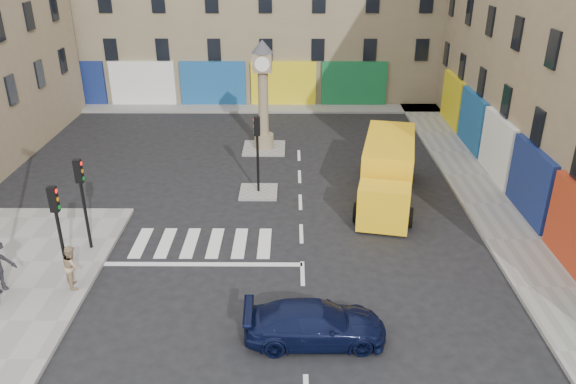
{
  "coord_description": "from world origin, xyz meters",
  "views": [
    {
      "loc": [
        -0.42,
        -16.46,
        11.44
      ],
      "look_at": [
        -0.55,
        3.83,
        2.0
      ],
      "focal_mm": 35.0,
      "sensor_mm": 36.0,
      "label": 1
    }
  ],
  "objects_px": {
    "traffic_light_island": "(257,142)",
    "navy_sedan": "(315,323)",
    "traffic_light_left_near": "(57,220)",
    "pedestrian_tan": "(72,266)",
    "clock_pillar": "(263,89)",
    "yellow_van": "(388,171)",
    "traffic_light_left_far": "(82,190)"
  },
  "relations": [
    {
      "from": "traffic_light_left_near",
      "to": "traffic_light_left_far",
      "type": "height_order",
      "value": "same"
    },
    {
      "from": "traffic_light_left_near",
      "to": "pedestrian_tan",
      "type": "xyz_separation_m",
      "value": [
        0.3,
        -0.21,
        -1.69
      ]
    },
    {
      "from": "traffic_light_left_near",
      "to": "pedestrian_tan",
      "type": "distance_m",
      "value": 1.73
    },
    {
      "from": "traffic_light_left_near",
      "to": "clock_pillar",
      "type": "bearing_deg",
      "value": 65.45
    },
    {
      "from": "navy_sedan",
      "to": "pedestrian_tan",
      "type": "height_order",
      "value": "pedestrian_tan"
    },
    {
      "from": "traffic_light_island",
      "to": "clock_pillar",
      "type": "distance_m",
      "value": 6.07
    },
    {
      "from": "traffic_light_left_near",
      "to": "clock_pillar",
      "type": "relative_size",
      "value": 0.61
    },
    {
      "from": "traffic_light_left_near",
      "to": "clock_pillar",
      "type": "height_order",
      "value": "clock_pillar"
    },
    {
      "from": "clock_pillar",
      "to": "navy_sedan",
      "type": "height_order",
      "value": "clock_pillar"
    },
    {
      "from": "traffic_light_left_near",
      "to": "traffic_light_island",
      "type": "height_order",
      "value": "traffic_light_left_near"
    },
    {
      "from": "traffic_light_left_far",
      "to": "traffic_light_island",
      "type": "height_order",
      "value": "traffic_light_left_far"
    },
    {
      "from": "traffic_light_left_near",
      "to": "traffic_light_island",
      "type": "distance_m",
      "value": 10.03
    },
    {
      "from": "navy_sedan",
      "to": "traffic_light_left_near",
      "type": "bearing_deg",
      "value": 69.8
    },
    {
      "from": "traffic_light_left_near",
      "to": "navy_sedan",
      "type": "height_order",
      "value": "traffic_light_left_near"
    },
    {
      "from": "clock_pillar",
      "to": "yellow_van",
      "type": "bearing_deg",
      "value": -46.43
    },
    {
      "from": "clock_pillar",
      "to": "navy_sedan",
      "type": "xyz_separation_m",
      "value": [
        2.31,
        -16.68,
        -2.92
      ]
    },
    {
      "from": "navy_sedan",
      "to": "pedestrian_tan",
      "type": "distance_m",
      "value": 8.74
    },
    {
      "from": "traffic_light_left_far",
      "to": "pedestrian_tan",
      "type": "relative_size",
      "value": 2.38
    },
    {
      "from": "traffic_light_left_near",
      "to": "yellow_van",
      "type": "distance_m",
      "value": 14.48
    },
    {
      "from": "traffic_light_left_near",
      "to": "pedestrian_tan",
      "type": "relative_size",
      "value": 2.38
    },
    {
      "from": "traffic_light_left_near",
      "to": "yellow_van",
      "type": "xyz_separation_m",
      "value": [
        12.36,
        7.43,
        -1.3
      ]
    },
    {
      "from": "traffic_light_island",
      "to": "navy_sedan",
      "type": "distance_m",
      "value": 11.11
    },
    {
      "from": "traffic_light_left_near",
      "to": "yellow_van",
      "type": "height_order",
      "value": "traffic_light_left_near"
    },
    {
      "from": "traffic_light_left_far",
      "to": "yellow_van",
      "type": "xyz_separation_m",
      "value": [
        12.36,
        5.03,
        -1.3
      ]
    },
    {
      "from": "traffic_light_left_far",
      "to": "navy_sedan",
      "type": "distance_m",
      "value": 10.3
    },
    {
      "from": "traffic_light_island",
      "to": "navy_sedan",
      "type": "bearing_deg",
      "value": -77.8
    },
    {
      "from": "clock_pillar",
      "to": "pedestrian_tan",
      "type": "height_order",
      "value": "clock_pillar"
    },
    {
      "from": "clock_pillar",
      "to": "pedestrian_tan",
      "type": "xyz_separation_m",
      "value": [
        -6.0,
        -14.0,
        -2.62
      ]
    },
    {
      "from": "traffic_light_island",
      "to": "yellow_van",
      "type": "height_order",
      "value": "traffic_light_island"
    },
    {
      "from": "traffic_light_island",
      "to": "navy_sedan",
      "type": "height_order",
      "value": "traffic_light_island"
    },
    {
      "from": "traffic_light_island",
      "to": "pedestrian_tan",
      "type": "height_order",
      "value": "traffic_light_island"
    },
    {
      "from": "navy_sedan",
      "to": "pedestrian_tan",
      "type": "bearing_deg",
      "value": 70.46
    }
  ]
}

